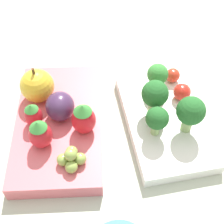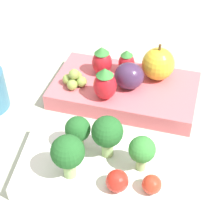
# 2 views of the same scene
# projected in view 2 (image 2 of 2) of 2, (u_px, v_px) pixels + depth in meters

# --- Properties ---
(ground_plane) EXTENTS (4.00, 4.00, 0.00)m
(ground_plane) POSITION_uv_depth(u_px,v_px,m) (108.00, 132.00, 0.53)
(ground_plane) COLOR #ADB7A3
(bento_box_savoury) EXTENTS (0.20, 0.13, 0.02)m
(bento_box_savoury) POSITION_uv_depth(u_px,v_px,m) (96.00, 168.00, 0.47)
(bento_box_savoury) COLOR white
(bento_box_savoury) RESTS_ON ground_plane
(bento_box_fruit) EXTENTS (0.22, 0.13, 0.03)m
(bento_box_fruit) POSITION_uv_depth(u_px,v_px,m) (125.00, 90.00, 0.58)
(bento_box_fruit) COLOR #DB6670
(bento_box_fruit) RESTS_ON ground_plane
(broccoli_floret_0) EXTENTS (0.03, 0.03, 0.05)m
(broccoli_floret_0) POSITION_uv_depth(u_px,v_px,m) (142.00, 151.00, 0.43)
(broccoli_floret_0) COLOR #93B770
(broccoli_floret_0) RESTS_ON bento_box_savoury
(broccoli_floret_1) EXTENTS (0.04, 0.04, 0.06)m
(broccoli_floret_1) POSITION_uv_depth(u_px,v_px,m) (68.00, 153.00, 0.42)
(broccoli_floret_1) COLOR #93B770
(broccoli_floret_1) RESTS_ON bento_box_savoury
(broccoli_floret_2) EXTENTS (0.03, 0.03, 0.05)m
(broccoli_floret_2) POSITION_uv_depth(u_px,v_px,m) (78.00, 130.00, 0.46)
(broccoli_floret_2) COLOR #93B770
(broccoli_floret_2) RESTS_ON bento_box_savoury
(broccoli_floret_3) EXTENTS (0.04, 0.04, 0.06)m
(broccoli_floret_3) POSITION_uv_depth(u_px,v_px,m) (107.00, 133.00, 0.45)
(broccoli_floret_3) COLOR #93B770
(broccoli_floret_3) RESTS_ON bento_box_savoury
(cherry_tomato_0) EXTENTS (0.03, 0.03, 0.03)m
(cherry_tomato_0) POSITION_uv_depth(u_px,v_px,m) (117.00, 181.00, 0.42)
(cherry_tomato_0) COLOR red
(cherry_tomato_0) RESTS_ON bento_box_savoury
(cherry_tomato_1) EXTENTS (0.02, 0.02, 0.02)m
(cherry_tomato_1) POSITION_uv_depth(u_px,v_px,m) (152.00, 184.00, 0.42)
(cherry_tomato_1) COLOR red
(cherry_tomato_1) RESTS_ON bento_box_savoury
(apple) EXTENTS (0.05, 0.05, 0.06)m
(apple) POSITION_uv_depth(u_px,v_px,m) (158.00, 64.00, 0.56)
(apple) COLOR gold
(apple) RESTS_ON bento_box_fruit
(strawberry_0) EXTENTS (0.03, 0.03, 0.05)m
(strawberry_0) POSITION_uv_depth(u_px,v_px,m) (105.00, 84.00, 0.53)
(strawberry_0) COLOR red
(strawberry_0) RESTS_ON bento_box_fruit
(strawberry_1) EXTENTS (0.03, 0.03, 0.05)m
(strawberry_1) POSITION_uv_depth(u_px,v_px,m) (102.00, 61.00, 0.57)
(strawberry_1) COLOR red
(strawberry_1) RESTS_ON bento_box_fruit
(strawberry_2) EXTENTS (0.03, 0.03, 0.04)m
(strawberry_2) POSITION_uv_depth(u_px,v_px,m) (125.00, 61.00, 0.58)
(strawberry_2) COLOR red
(strawberry_2) RESTS_ON bento_box_fruit
(plum) EXTENTS (0.04, 0.04, 0.04)m
(plum) POSITION_uv_depth(u_px,v_px,m) (129.00, 76.00, 0.55)
(plum) COLOR #42284C
(plum) RESTS_ON bento_box_fruit
(grape_cluster) EXTENTS (0.04, 0.04, 0.03)m
(grape_cluster) POSITION_uv_depth(u_px,v_px,m) (74.00, 79.00, 0.56)
(grape_cluster) COLOR #8EA84C
(grape_cluster) RESTS_ON bento_box_fruit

